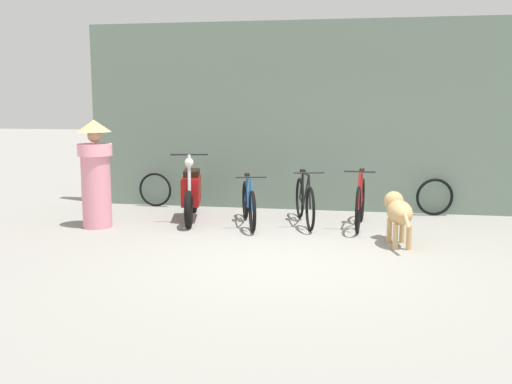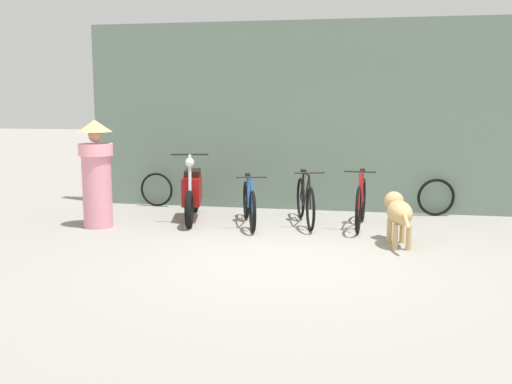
% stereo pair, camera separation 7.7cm
% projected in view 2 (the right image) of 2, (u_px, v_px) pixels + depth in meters
% --- Properties ---
extents(ground_plane, '(60.00, 60.00, 0.00)m').
position_uv_depth(ground_plane, '(284.00, 259.00, 7.38)').
color(ground_plane, gray).
extents(shop_wall_back, '(8.12, 0.20, 3.30)m').
position_uv_depth(shop_wall_back, '(313.00, 117.00, 10.51)').
color(shop_wall_back, slate).
rests_on(shop_wall_back, ground).
extents(bicycle_0, '(0.60, 1.62, 0.81)m').
position_uv_depth(bicycle_0, '(249.00, 204.00, 9.34)').
color(bicycle_0, black).
rests_on(bicycle_0, ground).
extents(bicycle_1, '(0.55, 1.63, 0.87)m').
position_uv_depth(bicycle_1, '(305.00, 202.00, 9.40)').
color(bicycle_1, black).
rests_on(bicycle_1, ground).
extents(bicycle_2, '(0.46, 1.66, 0.91)m').
position_uv_depth(bicycle_2, '(361.00, 203.00, 9.17)').
color(bicycle_2, black).
rests_on(bicycle_2, ground).
extents(motorcycle, '(0.62, 1.90, 1.12)m').
position_uv_depth(motorcycle, '(192.00, 193.00, 9.77)').
color(motorcycle, black).
rests_on(motorcycle, ground).
extents(stray_dog, '(0.43, 1.16, 0.68)m').
position_uv_depth(stray_dog, '(398.00, 211.00, 8.04)').
color(stray_dog, tan).
rests_on(stray_dog, ground).
extents(person_in_robes, '(0.73, 0.73, 1.65)m').
position_uv_depth(person_in_robes, '(96.00, 171.00, 9.12)').
color(person_in_robes, pink).
rests_on(person_in_robes, ground).
extents(spare_tire_left, '(0.62, 0.06, 0.62)m').
position_uv_depth(spare_tire_left, '(157.00, 190.00, 10.99)').
color(spare_tire_left, black).
rests_on(spare_tire_left, ground).
extents(spare_tire_right, '(0.63, 0.17, 0.64)m').
position_uv_depth(spare_tire_right, '(436.00, 197.00, 10.08)').
color(spare_tire_right, black).
rests_on(spare_tire_right, ground).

